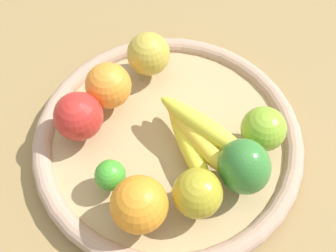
% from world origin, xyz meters
% --- Properties ---
extents(ground_plane, '(2.40, 2.40, 0.00)m').
position_xyz_m(ground_plane, '(0.00, 0.00, 0.00)').
color(ground_plane, olive).
rests_on(ground_plane, ground).
extents(basket, '(0.42, 0.42, 0.04)m').
position_xyz_m(basket, '(0.00, 0.00, 0.02)').
color(basket, tan).
rests_on(basket, ground_plane).
extents(banana_bunch, '(0.10, 0.17, 0.06)m').
position_xyz_m(banana_bunch, '(0.03, -0.04, 0.06)').
color(banana_bunch, yellow).
rests_on(banana_bunch, basket).
extents(orange_1, '(0.08, 0.08, 0.08)m').
position_xyz_m(orange_1, '(-0.09, -0.10, 0.07)').
color(orange_1, orange).
rests_on(orange_1, basket).
extents(apple_1, '(0.08, 0.08, 0.07)m').
position_xyz_m(apple_1, '(-0.12, 0.06, 0.07)').
color(apple_1, red).
rests_on(apple_1, basket).
extents(apple_2, '(0.09, 0.09, 0.07)m').
position_xyz_m(apple_2, '(-0.02, -0.12, 0.07)').
color(apple_2, '#A89A26').
rests_on(apple_2, basket).
extents(apple_3, '(0.09, 0.09, 0.07)m').
position_xyz_m(apple_3, '(0.12, -0.07, 0.07)').
color(apple_3, '#86B02F').
rests_on(apple_3, basket).
extents(apple_0, '(0.10, 0.10, 0.07)m').
position_xyz_m(apple_0, '(0.03, 0.13, 0.07)').
color(apple_0, gold).
rests_on(apple_0, basket).
extents(orange_0, '(0.08, 0.08, 0.07)m').
position_xyz_m(orange_0, '(-0.05, 0.10, 0.07)').
color(orange_0, orange).
rests_on(orange_0, basket).
extents(lime_0, '(0.06, 0.06, 0.04)m').
position_xyz_m(lime_0, '(-0.11, -0.04, 0.06)').
color(lime_0, green).
rests_on(lime_0, basket).
extents(bell_pepper, '(0.08, 0.08, 0.09)m').
position_xyz_m(bell_pepper, '(0.06, -0.12, 0.08)').
color(bell_pepper, '#367C33').
rests_on(bell_pepper, basket).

